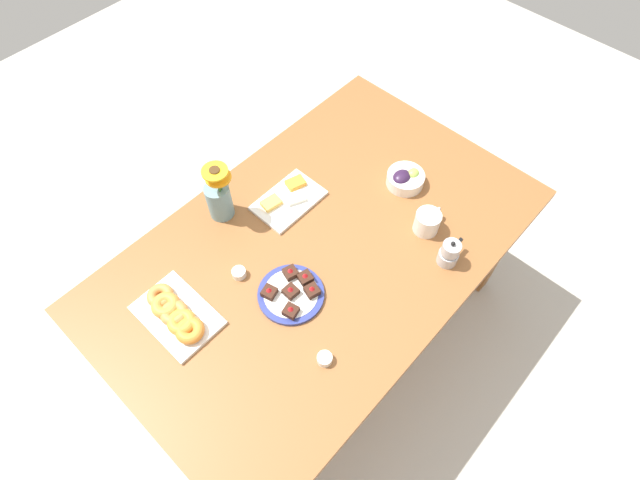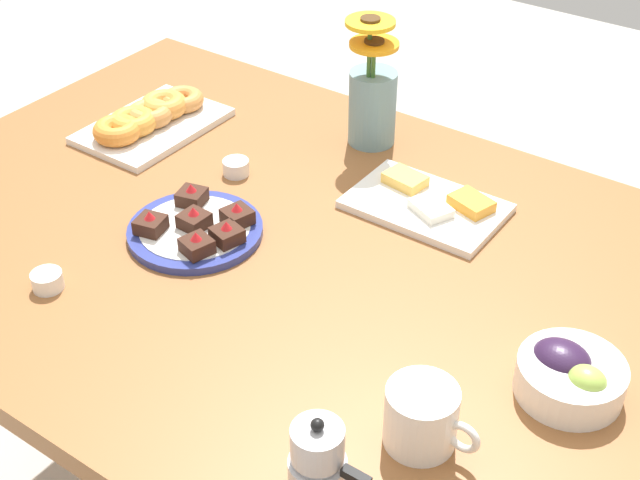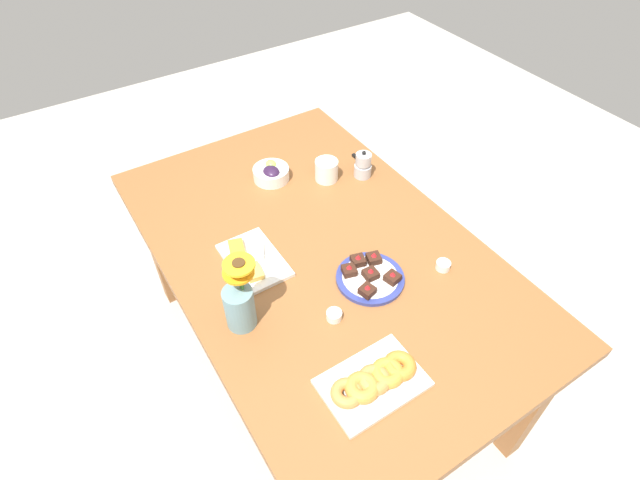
{
  "view_description": "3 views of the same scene",
  "coord_description": "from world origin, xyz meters",
  "px_view_note": "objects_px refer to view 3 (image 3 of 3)",
  "views": [
    {
      "loc": [
        -0.7,
        -0.64,
        2.24
      ],
      "look_at": [
        0.0,
        0.0,
        0.78
      ],
      "focal_mm": 28.0,
      "sensor_mm": 36.0,
      "label": 1
    },
    {
      "loc": [
        0.65,
        -0.92,
        1.6
      ],
      "look_at": [
        0.0,
        0.0,
        0.78
      ],
      "focal_mm": 50.0,
      "sensor_mm": 36.0,
      "label": 2
    },
    {
      "loc": [
        -1.02,
        0.65,
        1.99
      ],
      "look_at": [
        0.0,
        0.0,
        0.78
      ],
      "focal_mm": 28.0,
      "sensor_mm": 36.0,
      "label": 3
    }
  ],
  "objects_px": {
    "grape_bowl": "(271,173)",
    "croissant_platter": "(374,380)",
    "cheese_platter": "(253,260)",
    "dessert_plate": "(370,277)",
    "dining_table": "(320,265)",
    "moka_pot": "(363,165)",
    "coffee_mug": "(326,170)",
    "flower_vase": "(240,303)",
    "jam_cup_berry": "(334,315)",
    "jam_cup_honey": "(443,265)"
  },
  "relations": [
    {
      "from": "dining_table",
      "to": "dessert_plate",
      "type": "height_order",
      "value": "dessert_plate"
    },
    {
      "from": "dining_table",
      "to": "jam_cup_berry",
      "type": "xyz_separation_m",
      "value": [
        -0.27,
        0.12,
        0.1
      ]
    },
    {
      "from": "grape_bowl",
      "to": "croissant_platter",
      "type": "relative_size",
      "value": 0.51
    },
    {
      "from": "jam_cup_berry",
      "to": "grape_bowl",
      "type": "bearing_deg",
      "value": -13.36
    },
    {
      "from": "dining_table",
      "to": "flower_vase",
      "type": "relative_size",
      "value": 6.22
    },
    {
      "from": "croissant_platter",
      "to": "flower_vase",
      "type": "xyz_separation_m",
      "value": [
        0.38,
        0.21,
        0.07
      ]
    },
    {
      "from": "dining_table",
      "to": "croissant_platter",
      "type": "distance_m",
      "value": 0.55
    },
    {
      "from": "cheese_platter",
      "to": "moka_pot",
      "type": "relative_size",
      "value": 2.18
    },
    {
      "from": "flower_vase",
      "to": "jam_cup_berry",
      "type": "bearing_deg",
      "value": -119.59
    },
    {
      "from": "jam_cup_honey",
      "to": "flower_vase",
      "type": "distance_m",
      "value": 0.68
    },
    {
      "from": "jam_cup_berry",
      "to": "dessert_plate",
      "type": "relative_size",
      "value": 0.21
    },
    {
      "from": "coffee_mug",
      "to": "cheese_platter",
      "type": "xyz_separation_m",
      "value": [
        -0.25,
        0.46,
        -0.03
      ]
    },
    {
      "from": "cheese_platter",
      "to": "croissant_platter",
      "type": "bearing_deg",
      "value": -173.15
    },
    {
      "from": "cheese_platter",
      "to": "jam_cup_honey",
      "type": "bearing_deg",
      "value": -125.09
    },
    {
      "from": "grape_bowl",
      "to": "cheese_platter",
      "type": "bearing_deg",
      "value": 143.49
    },
    {
      "from": "coffee_mug",
      "to": "flower_vase",
      "type": "height_order",
      "value": "flower_vase"
    },
    {
      "from": "coffee_mug",
      "to": "moka_pot",
      "type": "xyz_separation_m",
      "value": [
        -0.06,
        -0.13,
        0.01
      ]
    },
    {
      "from": "cheese_platter",
      "to": "flower_vase",
      "type": "distance_m",
      "value": 0.26
    },
    {
      "from": "grape_bowl",
      "to": "jam_cup_berry",
      "type": "xyz_separation_m",
      "value": [
        -0.71,
        0.17,
        -0.01
      ]
    },
    {
      "from": "jam_cup_berry",
      "to": "dessert_plate",
      "type": "bearing_deg",
      "value": -69.89
    },
    {
      "from": "moka_pot",
      "to": "croissant_platter",
      "type": "bearing_deg",
      "value": 146.05
    },
    {
      "from": "cheese_platter",
      "to": "moka_pot",
      "type": "bearing_deg",
      "value": -72.39
    },
    {
      "from": "dining_table",
      "to": "jam_cup_honey",
      "type": "bearing_deg",
      "value": -135.31
    },
    {
      "from": "cheese_platter",
      "to": "jam_cup_berry",
      "type": "relative_size",
      "value": 5.42
    },
    {
      "from": "cheese_platter",
      "to": "grape_bowl",
      "type": "bearing_deg",
      "value": -36.51
    },
    {
      "from": "moka_pot",
      "to": "cheese_platter",
      "type": "bearing_deg",
      "value": 107.61
    },
    {
      "from": "coffee_mug",
      "to": "dessert_plate",
      "type": "height_order",
      "value": "coffee_mug"
    },
    {
      "from": "flower_vase",
      "to": "cheese_platter",
      "type": "bearing_deg",
      "value": -34.08
    },
    {
      "from": "dessert_plate",
      "to": "dining_table",
      "type": "bearing_deg",
      "value": 16.47
    },
    {
      "from": "jam_cup_berry",
      "to": "dining_table",
      "type": "bearing_deg",
      "value": -24.25
    },
    {
      "from": "dining_table",
      "to": "dessert_plate",
      "type": "bearing_deg",
      "value": -163.53
    },
    {
      "from": "dining_table",
      "to": "dessert_plate",
      "type": "distance_m",
      "value": 0.24
    },
    {
      "from": "coffee_mug",
      "to": "croissant_platter",
      "type": "height_order",
      "value": "coffee_mug"
    },
    {
      "from": "croissant_platter",
      "to": "jam_cup_berry",
      "type": "relative_size",
      "value": 5.83
    },
    {
      "from": "dining_table",
      "to": "moka_pot",
      "type": "height_order",
      "value": "moka_pot"
    },
    {
      "from": "flower_vase",
      "to": "coffee_mug",
      "type": "bearing_deg",
      "value": -52.69
    },
    {
      "from": "jam_cup_berry",
      "to": "flower_vase",
      "type": "bearing_deg",
      "value": 60.41
    },
    {
      "from": "croissant_platter",
      "to": "cheese_platter",
      "type": "bearing_deg",
      "value": 6.85
    },
    {
      "from": "coffee_mug",
      "to": "jam_cup_berry",
      "type": "height_order",
      "value": "coffee_mug"
    },
    {
      "from": "coffee_mug",
      "to": "cheese_platter",
      "type": "bearing_deg",
      "value": 118.58
    },
    {
      "from": "croissant_platter",
      "to": "flower_vase",
      "type": "relative_size",
      "value": 1.09
    },
    {
      "from": "jam_cup_berry",
      "to": "dessert_plate",
      "type": "height_order",
      "value": "dessert_plate"
    },
    {
      "from": "dining_table",
      "to": "moka_pot",
      "type": "xyz_separation_m",
      "value": [
        0.26,
        -0.37,
        0.13
      ]
    },
    {
      "from": "cheese_platter",
      "to": "dessert_plate",
      "type": "height_order",
      "value": "dessert_plate"
    },
    {
      "from": "grape_bowl",
      "to": "flower_vase",
      "type": "relative_size",
      "value": 0.56
    },
    {
      "from": "dessert_plate",
      "to": "flower_vase",
      "type": "xyz_separation_m",
      "value": [
        0.07,
        0.43,
        0.08
      ]
    },
    {
      "from": "grape_bowl",
      "to": "flower_vase",
      "type": "distance_m",
      "value": 0.7
    },
    {
      "from": "dessert_plate",
      "to": "flower_vase",
      "type": "height_order",
      "value": "flower_vase"
    },
    {
      "from": "grape_bowl",
      "to": "jam_cup_berry",
      "type": "bearing_deg",
      "value": 166.64
    },
    {
      "from": "cheese_platter",
      "to": "jam_cup_berry",
      "type": "height_order",
      "value": "cheese_platter"
    }
  ]
}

